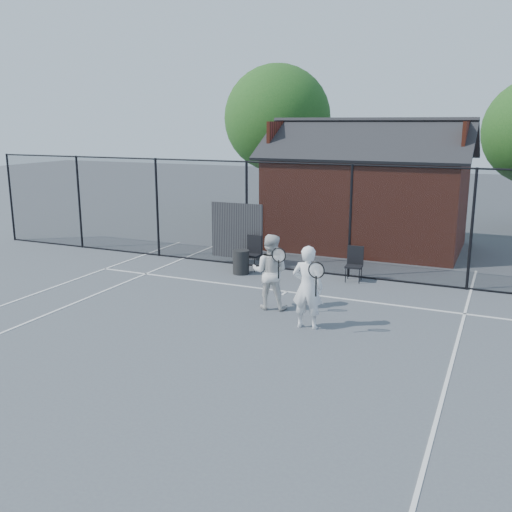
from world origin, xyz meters
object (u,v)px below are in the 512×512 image
at_px(chair_left, 252,254).
at_px(waste_bin, 241,262).
at_px(player_back, 270,272).
at_px(chair_right, 354,265).
at_px(clubhouse, 367,198).
at_px(player_front, 308,287).

relative_size(chair_left, waste_bin, 1.43).
bearing_deg(chair_left, waste_bin, -98.06).
height_order(player_back, chair_right, player_back).
distance_m(clubhouse, waste_bin, 5.55).
height_order(clubhouse, waste_bin, clubhouse).
bearing_deg(chair_left, clubhouse, 66.18).
height_order(player_back, chair_left, player_back).
bearing_deg(player_back, clubhouse, 86.89).
relative_size(chair_right, waste_bin, 1.36).
bearing_deg(chair_left, player_front, -49.74).
bearing_deg(clubhouse, player_back, -93.11).
distance_m(player_back, waste_bin, 3.09).
height_order(chair_left, chair_right, chair_left).
xyz_separation_m(player_front, chair_left, (-2.93, 3.77, -0.38)).
relative_size(player_back, waste_bin, 2.56).
bearing_deg(chair_left, player_back, -56.36).
relative_size(player_front, chair_left, 1.81).
xyz_separation_m(clubhouse, player_front, (0.76, -8.17, -0.76)).
relative_size(player_front, chair_right, 1.91).
relative_size(clubhouse, waste_bin, 9.95).
height_order(clubhouse, chair_left, clubhouse).
bearing_deg(player_back, player_front, -36.25).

